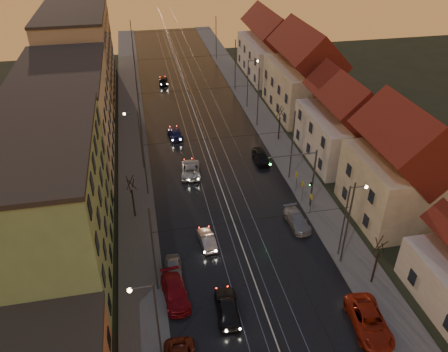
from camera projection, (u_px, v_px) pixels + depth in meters
road at (200, 128)px, 65.46m from camera, size 16.00×120.00×0.04m
sidewalk_left at (132, 134)px, 63.73m from camera, size 4.00×120.00×0.15m
sidewalk_right at (264, 122)px, 67.12m from camera, size 4.00×120.00×0.15m
tram_rail_0 at (185, 129)px, 65.06m from camera, size 0.06×120.00×0.03m
tram_rail_1 at (195, 128)px, 65.31m from camera, size 0.06×120.00×0.03m
tram_rail_2 at (205, 127)px, 65.57m from camera, size 0.06×120.00×0.03m
tram_rail_3 at (214, 126)px, 65.81m from camera, size 0.06×120.00×0.03m
apartment_left_1 at (43, 209)px, 37.52m from camera, size 10.00×18.00×13.00m
apartment_left_2 at (67, 118)px, 54.32m from camera, size 10.00×20.00×12.00m
apartment_left_3 at (80, 54)px, 73.62m from camera, size 10.00×24.00×14.00m
house_right_1 at (400, 171)px, 44.76m from camera, size 8.67×10.20×10.80m
house_right_2 at (344, 124)px, 55.94m from camera, size 9.18×12.24×9.20m
house_right_3 at (304, 76)px, 67.71m from camera, size 9.18×14.28×11.50m
house_right_4 at (270, 48)px, 83.00m from camera, size 9.18×16.32×10.00m
catenary_pole_l_1 at (153, 251)px, 35.97m from camera, size 0.16×0.16×9.00m
catenary_pole_r_1 at (347, 225)px, 38.89m from camera, size 0.16×0.16×9.00m
catenary_pole_l_2 at (144, 161)px, 48.37m from camera, size 0.16×0.16×9.00m
catenary_pole_r_2 at (292, 146)px, 51.29m from camera, size 0.16×0.16×9.00m
catenary_pole_l_3 at (139, 108)px, 60.77m from camera, size 0.16×0.16×9.00m
catenary_pole_r_3 at (258, 98)px, 63.68m from camera, size 0.16×0.16×9.00m
catenary_pole_l_4 at (135, 72)px, 73.16m from camera, size 0.16×0.16×9.00m
catenary_pole_r_4 at (235, 66)px, 76.08m from camera, size 0.16×0.16×9.00m
catenary_pole_l_5 at (133, 43)px, 88.04m from camera, size 0.16×0.16×9.00m
catenary_pole_r_5 at (216, 38)px, 90.96m from camera, size 0.16×0.16×9.00m
street_lamp_0 at (152, 316)px, 29.89m from camera, size 1.75×0.32×8.00m
street_lamp_1 at (348, 214)px, 39.59m from camera, size 1.75×0.32×8.00m
street_lamp_2 at (137, 134)px, 53.04m from camera, size 1.75×0.32×8.00m
street_lamp_3 at (250, 79)px, 69.35m from camera, size 1.75×0.32×8.00m
traffic_light_mast at (305, 172)px, 46.17m from camera, size 5.30×0.32×7.20m
bare_tree_0 at (133, 198)px, 45.87m from camera, size 1.09×1.09×5.11m
bare_tree_1 at (376, 262)px, 37.76m from camera, size 1.09×1.09×5.11m
bare_tree_2 at (279, 124)px, 60.94m from camera, size 1.09×1.09×5.11m
driving_car_0 at (227, 307)px, 35.78m from camera, size 2.14×4.67×1.55m
driving_car_1 at (207, 239)px, 43.12m from camera, size 1.60×3.86×1.24m
driving_car_2 at (191, 169)px, 54.24m from camera, size 2.87×5.22×1.38m
driving_car_3 at (175, 133)px, 62.61m from camera, size 2.20×4.50×1.26m
driving_car_4 at (163, 81)px, 80.65m from camera, size 1.90×4.06×1.35m
parked_left_2 at (175, 292)px, 37.23m from camera, size 2.44×5.04×1.41m
parked_left_3 at (174, 271)px, 39.44m from camera, size 1.78×4.00×1.34m
parked_right_0 at (369, 321)px, 34.58m from camera, size 3.17×5.81×1.54m
parked_right_1 at (297, 220)px, 45.68m from camera, size 2.01×4.50×1.28m
parked_right_2 at (261, 156)px, 56.81m from camera, size 1.76×4.26×1.45m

